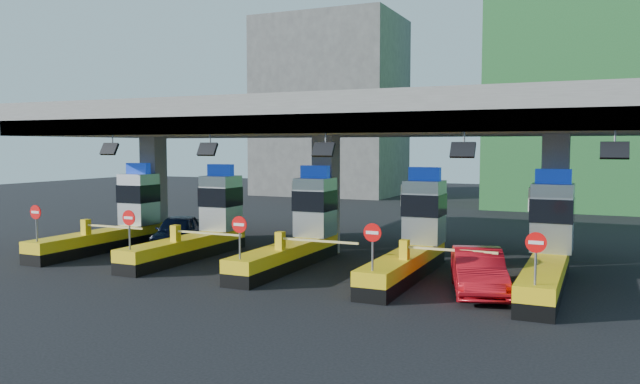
% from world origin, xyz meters
% --- Properties ---
extents(ground, '(120.00, 120.00, 0.00)m').
position_xyz_m(ground, '(0.00, 0.00, 0.00)').
color(ground, black).
rests_on(ground, ground).
extents(toll_canopy, '(28.00, 12.09, 7.00)m').
position_xyz_m(toll_canopy, '(0.00, 2.87, 6.13)').
color(toll_canopy, slate).
rests_on(toll_canopy, ground).
extents(toll_lane_far_left, '(4.43, 8.00, 4.16)m').
position_xyz_m(toll_lane_far_left, '(-10.00, 0.28, 1.40)').
color(toll_lane_far_left, black).
rests_on(toll_lane_far_left, ground).
extents(toll_lane_left, '(4.43, 8.00, 4.16)m').
position_xyz_m(toll_lane_left, '(-5.00, 0.28, 1.40)').
color(toll_lane_left, black).
rests_on(toll_lane_left, ground).
extents(toll_lane_center, '(4.43, 8.00, 4.16)m').
position_xyz_m(toll_lane_center, '(0.00, 0.28, 1.40)').
color(toll_lane_center, black).
rests_on(toll_lane_center, ground).
extents(toll_lane_right, '(4.43, 8.00, 4.16)m').
position_xyz_m(toll_lane_right, '(5.00, 0.28, 1.40)').
color(toll_lane_right, black).
rests_on(toll_lane_right, ground).
extents(toll_lane_far_right, '(4.43, 8.00, 4.16)m').
position_xyz_m(toll_lane_far_right, '(10.00, 0.28, 1.40)').
color(toll_lane_far_right, black).
rests_on(toll_lane_far_right, ground).
extents(bg_building_scaffold, '(18.00, 12.00, 28.00)m').
position_xyz_m(bg_building_scaffold, '(12.00, 32.00, 14.00)').
color(bg_building_scaffold, '#1E5926').
rests_on(bg_building_scaffold, ground).
extents(bg_building_concrete, '(14.00, 10.00, 18.00)m').
position_xyz_m(bg_building_concrete, '(-14.00, 36.00, 9.00)').
color(bg_building_concrete, '#4C4C49').
rests_on(bg_building_concrete, ground).
extents(van, '(3.66, 5.13, 1.62)m').
position_xyz_m(van, '(-7.31, 1.47, 0.81)').
color(van, black).
rests_on(van, ground).
extents(red_car, '(2.79, 4.89, 1.52)m').
position_xyz_m(red_car, '(7.92, -2.07, 0.76)').
color(red_car, '#B10D17').
rests_on(red_car, ground).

